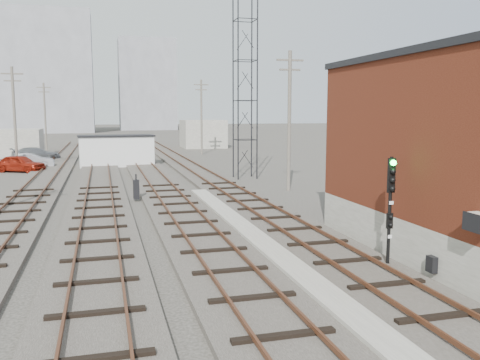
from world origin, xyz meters
name	(u,v)px	position (x,y,z in m)	size (l,w,h in m)	color
ground	(147,154)	(0.00, 60.00, 0.00)	(320.00, 320.00, 0.00)	#282621
track_right	(198,172)	(2.50, 39.00, 0.11)	(3.20, 90.00, 0.39)	#332D28
track_mid_right	(150,174)	(-1.50, 39.00, 0.11)	(3.20, 90.00, 0.39)	#332D28
track_mid_left	(100,175)	(-5.50, 39.00, 0.11)	(3.20, 90.00, 0.39)	#332D28
track_left	(47,177)	(-9.50, 39.00, 0.11)	(3.20, 90.00, 0.39)	#332D28
platform_curb	(269,251)	(0.50, 14.00, 0.13)	(0.90, 28.00, 0.26)	gray
brick_building	(477,155)	(7.50, 12.00, 3.63)	(6.54, 12.20, 7.22)	gray
lattice_tower	(245,81)	(5.50, 35.00, 7.50)	(1.60, 1.60, 15.00)	black
utility_pole_left_b	(14,116)	(-12.50, 45.00, 4.80)	(1.80, 0.24, 9.00)	#595147
utility_pole_left_c	(45,115)	(-12.50, 70.00, 4.80)	(1.80, 0.24, 9.00)	#595147
utility_pole_right_a	(289,117)	(6.50, 28.00, 4.80)	(1.80, 0.24, 9.00)	#595147
utility_pole_right_b	(201,115)	(6.50, 58.00, 4.80)	(1.80, 0.24, 9.00)	#595147
apartment_left	(47,73)	(-18.00, 135.00, 15.00)	(22.00, 14.00, 30.00)	gray
apartment_right	(147,85)	(8.00, 150.00, 13.00)	(16.00, 12.00, 26.00)	gray
shed_left	(5,143)	(-16.00, 60.00, 1.60)	(8.00, 5.00, 3.20)	gray
shed_right	(203,134)	(9.00, 70.00, 2.00)	(6.00, 6.00, 4.00)	gray
signal_mast	(390,205)	(3.70, 11.30, 2.13)	(0.40, 0.40, 3.71)	gray
switch_stand	(136,189)	(-3.40, 26.60, 0.69)	(0.35, 0.35, 1.47)	black
site_trailer	(116,150)	(-3.93, 46.88, 1.49)	(7.22, 3.50, 2.96)	silver
car_red	(20,163)	(-12.14, 43.93, 0.74)	(1.75, 4.35, 1.48)	maroon
car_silver	(31,161)	(-11.64, 46.85, 0.68)	(1.44, 4.14, 1.36)	#9D9FA5
car_grey	(36,154)	(-12.03, 54.57, 0.72)	(2.01, 4.94, 1.43)	slate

